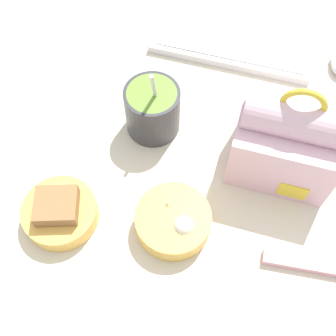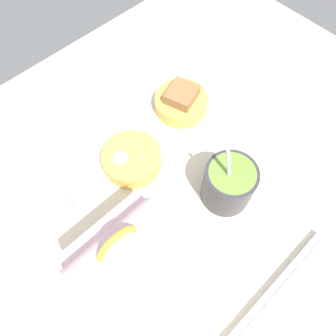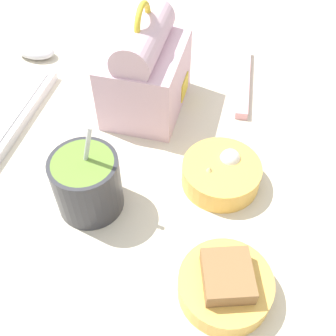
% 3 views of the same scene
% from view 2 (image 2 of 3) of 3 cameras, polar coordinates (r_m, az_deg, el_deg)
% --- Properties ---
extents(desk_surface, '(1.40, 1.10, 0.02)m').
position_cam_2_polar(desk_surface, '(0.71, 0.97, -6.55)').
color(desk_surface, beige).
rests_on(desk_surface, ground).
extents(keyboard, '(0.36, 0.15, 0.02)m').
position_cam_2_polar(keyboard, '(0.68, 21.05, -24.63)').
color(keyboard, silver).
rests_on(keyboard, desk_surface).
extents(lunch_bag, '(0.18, 0.14, 0.22)m').
position_cam_2_polar(lunch_bag, '(0.59, -7.47, -15.49)').
color(lunch_bag, beige).
rests_on(lunch_bag, desk_surface).
extents(soup_cup, '(0.11, 0.11, 0.17)m').
position_cam_2_polar(soup_cup, '(0.68, 10.49, -2.72)').
color(soup_cup, '#333338').
rests_on(soup_cup, desk_surface).
extents(bento_bowl_sandwich, '(0.13, 0.13, 0.06)m').
position_cam_2_polar(bento_bowl_sandwich, '(0.82, 2.33, 11.48)').
color(bento_bowl_sandwich, '#EAB24C').
rests_on(bento_bowl_sandwich, desk_surface).
extents(bento_bowl_snacks, '(0.13, 0.13, 0.06)m').
position_cam_2_polar(bento_bowl_snacks, '(0.73, -6.40, 1.50)').
color(bento_bowl_snacks, '#EAB24C').
rests_on(bento_bowl_snacks, desk_surface).
extents(chopstick_case, '(0.22, 0.04, 0.02)m').
position_cam_2_polar(chopstick_case, '(0.73, -23.05, -11.83)').
color(chopstick_case, pink).
rests_on(chopstick_case, desk_surface).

